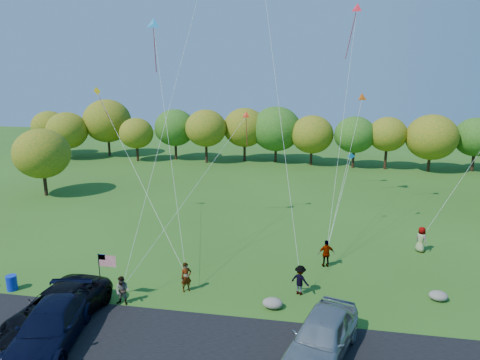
% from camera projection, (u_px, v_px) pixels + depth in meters
% --- Properties ---
extents(ground, '(140.00, 140.00, 0.00)m').
position_uv_depth(ground, '(211.00, 305.00, 23.42)').
color(ground, '#2D5718').
rests_on(ground, ground).
extents(asphalt_lane, '(44.00, 6.00, 0.06)m').
position_uv_depth(asphalt_lane, '(190.00, 349.00, 19.60)').
color(asphalt_lane, black).
rests_on(asphalt_lane, ground).
extents(treeline, '(76.46, 27.50, 8.16)m').
position_uv_depth(treeline, '(277.00, 132.00, 57.17)').
color(treeline, '#3D2316').
rests_on(treeline, ground).
extents(minivan_dark, '(3.30, 6.52, 1.77)m').
position_uv_depth(minivan_dark, '(57.00, 308.00, 21.29)').
color(minivan_dark, black).
rests_on(minivan_dark, asphalt_lane).
extents(minivan_navy, '(3.71, 6.61, 1.81)m').
position_uv_depth(minivan_navy, '(50.00, 326.00, 19.77)').
color(minivan_navy, black).
rests_on(minivan_navy, asphalt_lane).
extents(minivan_silver, '(3.93, 6.14, 1.95)m').
position_uv_depth(minivan_silver, '(322.00, 336.00, 18.92)').
color(minivan_silver, '#999EA3').
rests_on(minivan_silver, asphalt_lane).
extents(flyer_a, '(0.76, 0.72, 1.75)m').
position_uv_depth(flyer_a, '(186.00, 277.00, 24.69)').
color(flyer_a, '#4C4C59').
rests_on(flyer_a, ground).
extents(flyer_b, '(0.82, 0.66, 1.64)m').
position_uv_depth(flyer_b, '(122.00, 291.00, 23.27)').
color(flyer_b, '#4C4C59').
rests_on(flyer_b, ground).
extents(flyer_c, '(1.30, 1.09, 1.75)m').
position_uv_depth(flyer_c, '(300.00, 280.00, 24.35)').
color(flyer_c, '#4C4C59').
rests_on(flyer_c, ground).
extents(flyer_d, '(1.14, 0.67, 1.83)m').
position_uv_depth(flyer_d, '(326.00, 254.00, 27.83)').
color(flyer_d, '#4C4C59').
rests_on(flyer_d, ground).
extents(flyer_e, '(1.01, 1.07, 1.84)m').
position_uv_depth(flyer_e, '(421.00, 239.00, 30.18)').
color(flyer_e, '#4C4C59').
rests_on(flyer_e, ground).
extents(trash_barrel, '(0.59, 0.59, 0.89)m').
position_uv_depth(trash_barrel, '(12.00, 283.00, 24.93)').
color(trash_barrel, '#0C2BBD').
rests_on(trash_barrel, ground).
extents(flag_assembly, '(1.04, 0.67, 2.81)m').
position_uv_depth(flag_assembly, '(104.00, 265.00, 23.32)').
color(flag_assembly, black).
rests_on(flag_assembly, ground).
extents(boulder_near, '(1.10, 0.86, 0.55)m').
position_uv_depth(boulder_near, '(273.00, 303.00, 23.05)').
color(boulder_near, gray).
rests_on(boulder_near, ground).
extents(boulder_far, '(1.01, 0.84, 0.53)m').
position_uv_depth(boulder_far, '(438.00, 296.00, 23.84)').
color(boulder_far, slate).
rests_on(boulder_far, ground).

